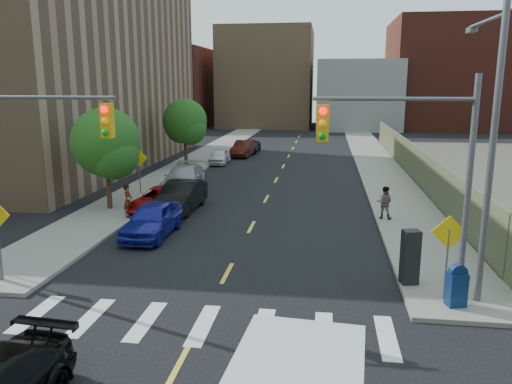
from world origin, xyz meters
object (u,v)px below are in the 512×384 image
(parked_car_black, at_px, (181,196))
(parked_car_grey, at_px, (248,146))
(mailbox, at_px, (457,286))
(parked_car_blue, at_px, (152,219))
(pedestrian_west, at_px, (128,201))
(parked_car_white, at_px, (220,157))
(payphone, at_px, (410,257))
(pedestrian_east, at_px, (384,202))
(parked_car_silver, at_px, (184,178))
(parked_car_red, at_px, (160,200))
(parked_car_maroon, at_px, (244,149))

(parked_car_black, xyz_separation_m, parked_car_grey, (-0.01, 23.38, -0.18))
(mailbox, bearing_deg, parked_car_blue, 138.19)
(parked_car_black, bearing_deg, pedestrian_west, -132.34)
(parked_car_white, xyz_separation_m, payphone, (11.80, -24.99, 0.45))
(parked_car_blue, bearing_deg, parked_car_black, 91.27)
(pedestrian_east, bearing_deg, parked_car_blue, 36.04)
(parked_car_white, distance_m, pedestrian_west, 18.20)
(parked_car_silver, bearing_deg, parked_car_grey, 82.03)
(parked_car_red, distance_m, parked_car_grey, 23.74)
(mailbox, relative_size, pedestrian_east, 0.81)
(parked_car_silver, height_order, parked_car_white, parked_car_silver)
(parked_car_black, height_order, parked_car_red, parked_car_black)
(parked_car_blue, distance_m, pedestrian_east, 11.28)
(mailbox, bearing_deg, parked_car_white, 101.41)
(parked_car_red, bearing_deg, payphone, -32.76)
(parked_car_silver, relative_size, payphone, 2.95)
(parked_car_black, bearing_deg, parked_car_white, 96.52)
(parked_car_black, relative_size, mailbox, 3.63)
(parked_car_red, height_order, parked_car_maroon, parked_car_maroon)
(parked_car_silver, bearing_deg, parked_car_white, 86.05)
(payphone, bearing_deg, parked_car_blue, 144.10)
(parked_car_white, bearing_deg, pedestrian_west, -94.25)
(parked_car_white, xyz_separation_m, pedestrian_east, (11.88, -16.66, 0.34))
(parked_car_silver, xyz_separation_m, parked_car_white, (0.00, 10.94, -0.17))
(parked_car_grey, xyz_separation_m, mailbox, (11.64, -33.94, 0.18))
(parked_car_red, relative_size, parked_car_silver, 0.85)
(parked_car_blue, bearing_deg, payphone, -21.51)
(parked_car_white, height_order, pedestrian_east, pedestrian_east)
(parked_car_silver, height_order, mailbox, parked_car_silver)
(parked_car_silver, distance_m, pedestrian_west, 7.28)
(parked_car_maroon, xyz_separation_m, mailbox, (11.63, -31.30, 0.06))
(parked_car_white, height_order, parked_car_grey, parked_car_white)
(parked_car_maroon, relative_size, pedestrian_east, 2.74)
(parked_car_silver, distance_m, pedestrian_east, 13.19)
(parked_car_black, bearing_deg, parked_car_maroon, 91.89)
(parked_car_black, bearing_deg, pedestrian_east, -1.60)
(parked_car_black, xyz_separation_m, pedestrian_east, (10.58, -0.64, 0.17))
(parked_car_grey, distance_m, payphone, 34.02)
(parked_car_red, bearing_deg, parked_car_grey, 91.37)
(parked_car_grey, relative_size, mailbox, 3.32)
(parked_car_black, height_order, payphone, payphone)
(mailbox, bearing_deg, parked_car_grey, 94.40)
(parked_car_white, bearing_deg, pedestrian_east, -56.25)
(pedestrian_east, bearing_deg, pedestrian_west, 22.52)
(pedestrian_west, bearing_deg, parked_car_red, -32.46)
(parked_car_red, relative_size, parked_car_grey, 1.05)
(parked_car_blue, xyz_separation_m, payphone, (10.50, -4.41, 0.31))
(parked_car_black, bearing_deg, payphone, -38.63)
(parked_car_blue, relative_size, parked_car_grey, 1.02)
(parked_car_white, relative_size, parked_car_grey, 0.84)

